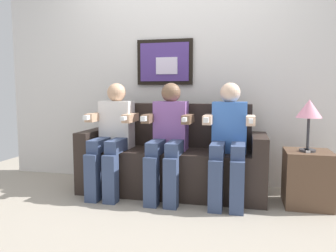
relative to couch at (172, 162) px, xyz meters
name	(u,v)px	position (x,y,z in m)	size (l,w,h in m)	color
ground_plane	(164,202)	(0.00, -0.33, -0.31)	(5.52, 5.52, 0.00)	#9E9384
back_wall_assembly	(180,67)	(0.00, 0.44, 0.99)	(4.24, 0.10, 2.60)	silver
couch	(172,162)	(0.00, 0.00, 0.00)	(1.84, 0.58, 0.90)	#2D231E
person_on_left	(113,134)	(-0.57, -0.17, 0.29)	(0.46, 0.56, 1.11)	white
person_in_middle	(168,136)	(0.00, -0.17, 0.29)	(0.46, 0.56, 1.11)	#8C59A5
person_on_right	(229,138)	(0.57, -0.17, 0.29)	(0.46, 0.56, 1.11)	#3F72CC
side_table_right	(307,178)	(1.27, -0.11, -0.06)	(0.40, 0.40, 0.50)	brown
table_lamp	(309,111)	(1.26, -0.13, 0.55)	(0.22, 0.22, 0.46)	#333338
spare_remote_on_table	(307,151)	(1.25, -0.15, 0.20)	(0.04, 0.13, 0.02)	white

